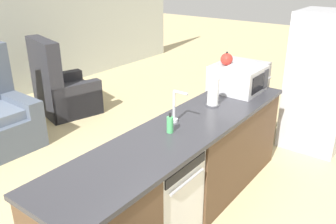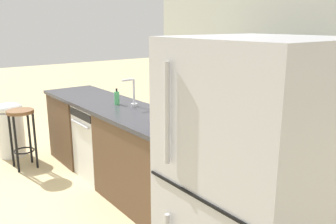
# 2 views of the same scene
# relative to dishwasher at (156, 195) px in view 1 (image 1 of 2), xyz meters

# --- Properties ---
(ground_plane) EXTENTS (24.00, 24.00, 0.00)m
(ground_plane) POSITION_rel_dishwasher_xyz_m (0.25, 0.00, -0.42)
(ground_plane) COLOR tan
(kitchen_counter) EXTENTS (2.94, 0.66, 0.90)m
(kitchen_counter) POSITION_rel_dishwasher_xyz_m (0.49, 0.00, -0.00)
(kitchen_counter) COLOR brown
(kitchen_counter) RESTS_ON ground_plane
(dishwasher) EXTENTS (0.58, 0.61, 0.84)m
(dishwasher) POSITION_rel_dishwasher_xyz_m (0.00, 0.00, 0.00)
(dishwasher) COLOR white
(dishwasher) RESTS_ON ground_plane
(stove_range) EXTENTS (0.76, 0.68, 0.90)m
(stove_range) POSITION_rel_dishwasher_xyz_m (2.60, 0.55, 0.03)
(stove_range) COLOR #B7B7BC
(stove_range) RESTS_ON ground_plane
(refrigerator) EXTENTS (0.72, 0.73, 1.71)m
(refrigerator) POSITION_rel_dishwasher_xyz_m (2.60, -0.55, 0.43)
(refrigerator) COLOR #B7B7BC
(refrigerator) RESTS_ON ground_plane
(microwave) EXTENTS (0.50, 0.37, 0.28)m
(microwave) POSITION_rel_dishwasher_xyz_m (1.55, -0.00, 0.62)
(microwave) COLOR #B7B7BC
(microwave) RESTS_ON kitchen_counter
(sink_faucet) EXTENTS (0.07, 0.18, 0.30)m
(sink_faucet) POSITION_rel_dishwasher_xyz_m (0.43, 0.12, 0.61)
(sink_faucet) COLOR silver
(sink_faucet) RESTS_ON kitchen_counter
(paper_towel_roll) EXTENTS (0.14, 0.14, 0.28)m
(paper_towel_roll) POSITION_rel_dishwasher_xyz_m (0.99, 0.06, 0.62)
(paper_towel_roll) COLOR #4C4C51
(paper_towel_roll) RESTS_ON kitchen_counter
(soap_bottle) EXTENTS (0.06, 0.06, 0.18)m
(soap_bottle) POSITION_rel_dishwasher_xyz_m (0.24, 0.03, 0.55)
(soap_bottle) COLOR #4CB266
(soap_bottle) RESTS_ON kitchen_counter
(kettle) EXTENTS (0.21, 0.17, 0.19)m
(kettle) POSITION_rel_dishwasher_xyz_m (2.43, 0.68, 0.56)
(kettle) COLOR red
(kettle) RESTS_ON stove_range
(armchair) EXTENTS (1.00, 1.03, 1.20)m
(armchair) POSITION_rel_dishwasher_xyz_m (1.30, 2.95, -0.07)
(armchair) COLOR #2D2D33
(armchair) RESTS_ON ground_plane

